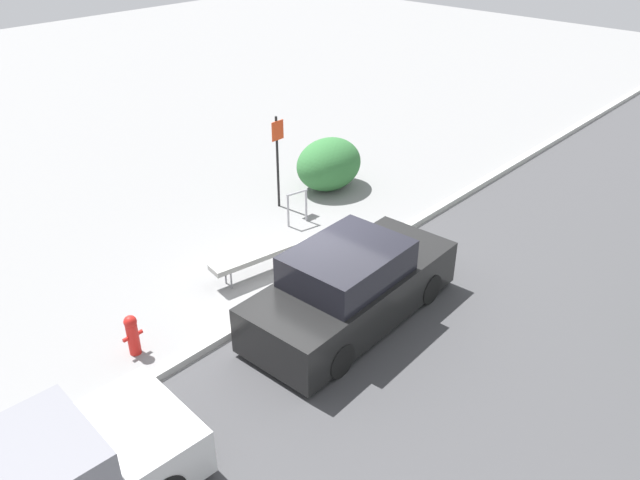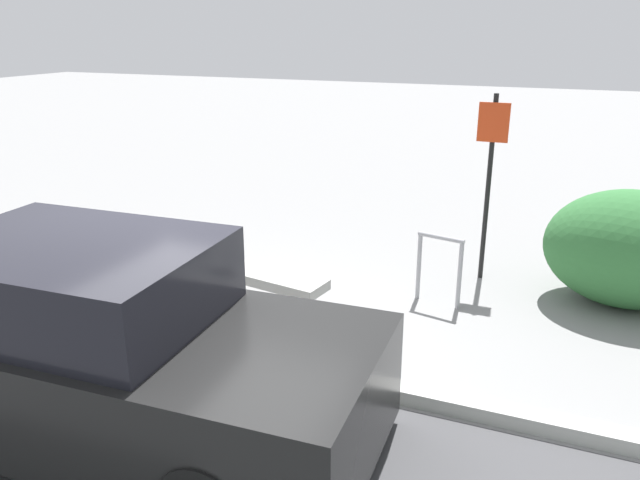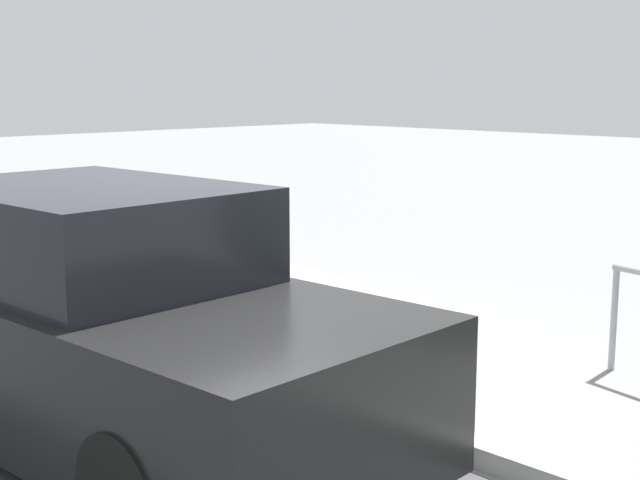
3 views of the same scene
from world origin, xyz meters
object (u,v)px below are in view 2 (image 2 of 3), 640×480
object	(u,v)px
sign_post	(489,171)
fire_hydrant	(8,247)
bike_rack	(439,262)
bench	(239,271)
parked_car_near	(97,349)

from	to	relation	value
sign_post	fire_hydrant	bearing A→B (deg)	-158.00
sign_post	bike_rack	bearing A→B (deg)	-109.48
bench	bike_rack	xyz separation A→B (m)	(2.05, 0.98, 0.05)
sign_post	bench	bearing A→B (deg)	-140.79
bench	sign_post	bearing A→B (deg)	48.88
bench	fire_hydrant	bearing A→B (deg)	-165.13
fire_hydrant	parked_car_near	distance (m)	3.84
bench	parked_car_near	xyz separation A→B (m)	(0.08, -2.34, 0.24)
fire_hydrant	parked_car_near	world-z (taller)	parked_car_near
bike_rack	sign_post	size ratio (longest dim) A/B	0.36
bench	parked_car_near	distance (m)	2.35
bench	bike_rack	size ratio (longest dim) A/B	2.67
bench	sign_post	distance (m)	3.22
bench	sign_post	size ratio (longest dim) A/B	0.96
sign_post	fire_hydrant	distance (m)	6.05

